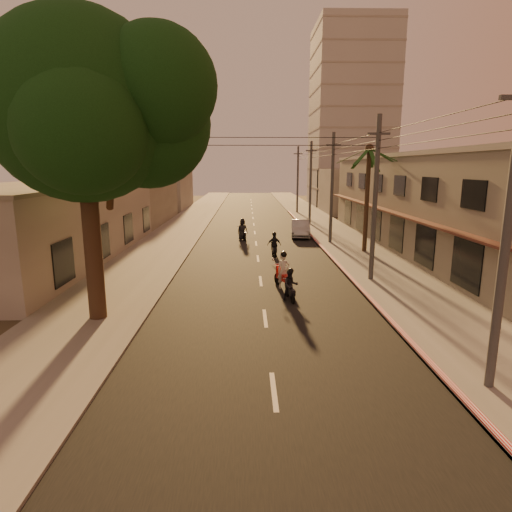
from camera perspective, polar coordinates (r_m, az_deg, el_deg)
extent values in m
plane|color=#383023|center=(16.42, 1.52, -10.74)|extent=(160.00, 160.00, 0.00)
cube|color=black|center=(35.71, 0.01, 1.68)|extent=(10.00, 140.00, 0.02)
cube|color=slate|center=(36.64, 11.83, 1.77)|extent=(5.00, 140.00, 0.12)
cube|color=slate|center=(36.33, -11.91, 1.68)|extent=(5.00, 140.00, 0.12)
cube|color=red|center=(31.33, 9.57, 0.25)|extent=(0.20, 60.00, 0.20)
cube|color=gray|center=(36.39, 22.86, 6.49)|extent=(8.00, 34.00, 7.00)
cube|color=#ABA69A|center=(36.29, 23.33, 12.23)|extent=(8.20, 34.20, 0.30)
cube|color=#48221C|center=(34.90, 16.31, 6.09)|extent=(0.80, 34.00, 0.12)
cube|color=#ABA69A|center=(32.24, -25.53, 3.91)|extent=(8.00, 24.00, 5.00)
cube|color=gray|center=(32.04, -25.94, 8.51)|extent=(8.20, 24.20, 0.20)
cube|color=#B7B5B2|center=(73.50, 12.57, 17.57)|extent=(12.00, 12.00, 28.00)
cylinder|color=black|center=(18.55, -20.89, 0.79)|extent=(0.70, 0.70, 6.00)
cylinder|color=black|center=(18.38, -18.78, 10.27)|extent=(1.22, 2.17, 3.04)
cylinder|color=black|center=(18.19, -23.77, 10.53)|extent=(1.31, 1.49, 2.73)
sphere|color=black|center=(18.38, -22.21, 17.86)|extent=(7.20, 7.20, 7.20)
sphere|color=black|center=(18.67, -14.36, 16.70)|extent=(5.20, 5.20, 5.20)
sphere|color=black|center=(19.76, -26.37, 16.17)|extent=(4.80, 4.80, 4.80)
sphere|color=black|center=(16.41, -22.21, 15.53)|extent=(4.60, 4.60, 4.60)
sphere|color=black|center=(17.21, -12.98, 21.24)|extent=(4.40, 4.40, 4.40)
sphere|color=black|center=(20.46, -16.58, 20.65)|extent=(4.40, 4.40, 4.40)
cylinder|color=black|center=(32.45, 14.55, 7.03)|extent=(0.32, 0.32, 7.60)
sphere|color=black|center=(32.38, 14.90, 13.74)|extent=(0.60, 0.60, 0.60)
cylinder|color=#38383A|center=(13.26, 30.44, 2.39)|extent=(0.26, 0.26, 9.00)
cylinder|color=#38383A|center=(24.23, 15.58, 7.14)|extent=(0.26, 0.26, 9.00)
cube|color=#38383A|center=(24.23, 16.05, 15.41)|extent=(1.20, 0.12, 0.12)
cylinder|color=#38383A|center=(35.87, 10.08, 8.77)|extent=(0.26, 0.26, 9.00)
cube|color=#38383A|center=(35.87, 10.29, 14.36)|extent=(1.20, 0.12, 0.12)
cylinder|color=#38383A|center=(47.69, 7.27, 9.57)|extent=(0.26, 0.26, 9.00)
cube|color=#38383A|center=(47.69, 7.39, 13.78)|extent=(1.20, 0.12, 0.12)
cylinder|color=#38383A|center=(59.58, 5.58, 10.04)|extent=(0.26, 0.26, 9.00)
cube|color=#38383A|center=(59.58, 5.65, 13.41)|extent=(1.20, 0.12, 0.12)
cube|color=#ABA69A|center=(62.02, 12.69, 8.49)|extent=(8.00, 14.00, 6.00)
cube|color=#ABA69A|center=(51.07, -16.36, 6.75)|extent=(8.00, 14.00, 4.40)
cube|color=#ABA69A|center=(68.50, -12.52, 9.21)|extent=(8.00, 14.00, 7.00)
cylinder|color=black|center=(23.30, 2.87, -3.08)|extent=(0.31, 0.63, 0.63)
cylinder|color=black|center=(22.07, 4.31, -3.95)|extent=(0.31, 0.63, 0.63)
cube|color=#B40E0D|center=(22.53, 3.67, -2.81)|extent=(0.70, 1.26, 0.34)
cube|color=#B40E0D|center=(22.98, 3.11, -2.08)|extent=(0.35, 0.22, 0.67)
cylinder|color=silver|center=(23.01, 2.98, -1.06)|extent=(0.59, 0.24, 0.04)
imported|color=silver|center=(22.45, 3.68, -2.01)|extent=(0.97, 0.88, 1.88)
sphere|color=black|center=(22.26, 3.71, 0.21)|extent=(0.34, 0.34, 0.34)
sphere|color=silver|center=(22.81, 2.29, -0.45)|extent=(0.13, 0.13, 0.13)
sphere|color=silver|center=(23.06, 3.73, -0.33)|extent=(0.13, 0.13, 0.13)
cylinder|color=black|center=(21.19, 4.19, -4.79)|extent=(0.16, 0.51, 0.51)
cylinder|color=black|center=(20.14, 4.95, -5.69)|extent=(0.16, 0.51, 0.51)
cube|color=black|center=(20.53, 4.61, -4.63)|extent=(0.39, 1.02, 0.27)
cube|color=black|center=(20.92, 4.32, -3.93)|extent=(0.28, 0.13, 0.54)
cylinder|color=silver|center=(20.93, 4.26, -3.01)|extent=(0.50, 0.11, 0.04)
imported|color=black|center=(20.46, 4.63, -3.92)|extent=(0.90, 0.79, 1.52)
sphere|color=black|center=(20.28, 4.66, -1.99)|extent=(0.27, 0.27, 0.27)
cylinder|color=black|center=(31.23, 2.26, 0.70)|extent=(0.14, 0.56, 0.56)
cylinder|color=black|center=(30.02, 2.57, 0.24)|extent=(0.14, 0.56, 0.56)
cube|color=black|center=(30.50, 2.43, 0.95)|extent=(0.35, 1.11, 0.30)
cube|color=black|center=(30.96, 2.32, 1.39)|extent=(0.31, 0.12, 0.60)
cylinder|color=silver|center=(31.01, 2.29, 2.07)|extent=(0.55, 0.08, 0.04)
imported|color=black|center=(30.44, 2.44, 1.48)|extent=(1.04, 0.54, 1.68)
sphere|color=black|center=(30.31, 2.45, 2.95)|extent=(0.30, 0.30, 0.30)
cylinder|color=black|center=(38.15, -2.11, 2.77)|extent=(0.27, 0.61, 0.60)
cylinder|color=black|center=(36.87, -1.56, 2.46)|extent=(0.27, 0.61, 0.60)
cube|color=black|center=(37.38, -1.81, 3.04)|extent=(0.62, 1.22, 0.32)
cube|color=black|center=(37.87, -2.03, 3.40)|extent=(0.34, 0.19, 0.65)
cylinder|color=silver|center=(37.94, -2.09, 3.99)|extent=(0.58, 0.20, 0.04)
imported|color=black|center=(37.34, -1.81, 3.51)|extent=(1.19, 1.05, 1.81)
sphere|color=black|center=(37.22, -1.82, 4.81)|extent=(0.32, 0.32, 0.32)
imported|color=#A6A9AF|center=(39.33, 5.94, 3.68)|extent=(2.47, 4.96, 1.54)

